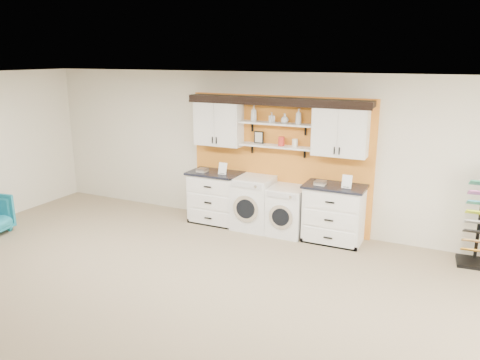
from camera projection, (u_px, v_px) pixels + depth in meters
The scene contains 21 objects.
floor at pixel (152, 335), 5.31m from camera, with size 10.00×10.00×0.00m, color gray.
ceiling at pixel (138, 84), 4.58m from camera, with size 10.00×10.00×0.00m, color white.
wall_back at pixel (280, 151), 8.43m from camera, with size 10.00×10.00×0.00m, color beige.
accent_panel at pixel (279, 163), 8.46m from camera, with size 3.40×0.07×2.40m, color orange.
upper_cabinet_left at pixel (219, 123), 8.60m from camera, with size 0.90×0.35×0.84m.
upper_cabinet_right at pixel (340, 131), 7.66m from camera, with size 0.90×0.35×0.84m.
shelf_lower at pixel (276, 146), 8.23m from camera, with size 1.32×0.28×0.03m, color white.
shelf_upper at pixel (276, 124), 8.12m from camera, with size 1.32×0.28×0.03m, color white.
crown_molding at pixel (277, 100), 8.03m from camera, with size 3.30×0.41×0.13m.
picture_frame at pixel (259, 137), 8.38m from camera, with size 0.18×0.02×0.22m.
canister_red at pixel (281, 141), 8.16m from camera, with size 0.11×0.11×0.16m, color red.
canister_cream at pixel (295, 143), 8.06m from camera, with size 0.10×0.10×0.14m, color silver.
base_cabinet_left at pixel (216, 197), 8.83m from camera, with size 1.00×0.66×0.98m.
base_cabinet_right at pixel (334, 213), 7.88m from camera, with size 1.02×0.66×0.99m.
washer at pixel (253, 203), 8.50m from camera, with size 0.69×0.71×0.97m.
dryer at pixel (288, 211), 8.24m from camera, with size 0.61×0.71×0.86m.
sample_rack at pixel (479, 234), 7.00m from camera, with size 0.56×0.48×1.46m.
soap_bottle_a at pixel (254, 113), 8.26m from camera, with size 0.11×0.11×0.28m, color silver.
soap_bottle_b at pixel (272, 117), 8.13m from camera, with size 0.08×0.08×0.17m, color silver.
soap_bottle_c at pixel (285, 118), 8.04m from camera, with size 0.13×0.13×0.17m, color silver.
soap_bottle_d at pixel (298, 116), 7.92m from camera, with size 0.10×0.10×0.26m, color silver.
Camera 1 is at (2.91, -3.79, 3.07)m, focal length 35.00 mm.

